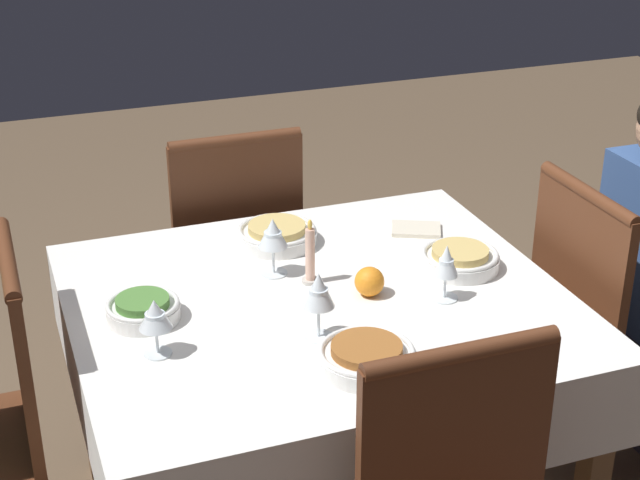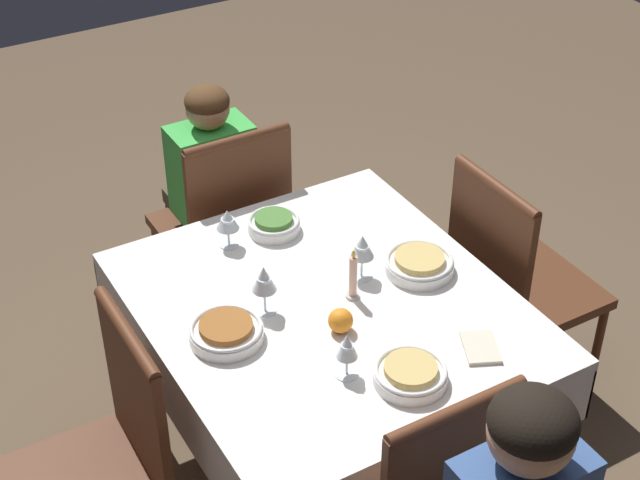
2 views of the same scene
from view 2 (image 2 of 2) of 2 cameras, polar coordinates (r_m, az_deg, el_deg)
ground_plane at (r=3.45m, az=0.41°, el=-13.19°), size 8.00×8.00×0.00m
dining_table at (r=3.00m, az=0.46°, el=-5.06°), size 1.19×1.05×0.73m
chair_west at (r=3.68m, az=-5.40°, el=1.02°), size 0.44×0.44×0.95m
chair_north at (r=3.45m, az=11.15°, el=-2.19°), size 0.44×0.44×0.95m
chair_south at (r=2.85m, az=-12.64°, el=-12.43°), size 0.44×0.44×0.95m
person_child_green at (r=3.79m, az=-6.58°, el=2.92°), size 0.33×0.30×1.03m
bowl_east at (r=2.68m, az=5.28°, el=-7.76°), size 0.20×0.20×0.06m
wine_glass_east at (r=2.65m, az=1.58°, el=-6.27°), size 0.07×0.07×0.14m
bowl_west at (r=3.24m, az=-2.71°, el=0.95°), size 0.17×0.17×0.06m
wine_glass_west at (r=3.14m, az=-5.40°, el=1.12°), size 0.07×0.07×0.14m
bowl_north at (r=3.07m, az=5.83°, el=-1.40°), size 0.22×0.22×0.06m
wine_glass_north at (r=2.98m, az=2.47°, el=-0.46°), size 0.08×0.08×0.16m
bowl_south at (r=2.81m, az=-5.48°, el=-5.32°), size 0.21×0.21×0.06m
wine_glass_south at (r=2.84m, az=-3.28°, el=-2.35°), size 0.07×0.07×0.16m
candle_centerpiece at (r=2.93m, az=1.93°, el=-2.28°), size 0.04×0.04×0.17m
orange_fruit at (r=2.82m, az=1.20°, el=-4.71°), size 0.07×0.07×0.07m
napkin_red_folded at (r=2.82m, az=9.32°, el=-6.19°), size 0.16×0.14×0.01m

